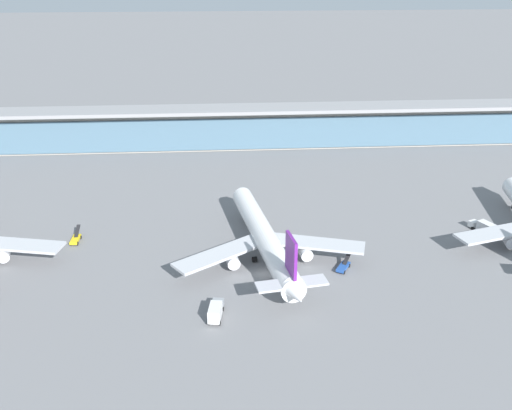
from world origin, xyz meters
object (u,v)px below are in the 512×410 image
at_px(service_truck_near_nose_white, 484,227).
at_px(service_truck_under_wing_yellow, 76,239).
at_px(airliner_centre_stand, 265,239).
at_px(service_truck_mid_apron_grey, 216,311).
at_px(service_truck_by_tail_blue, 344,266).

bearing_deg(service_truck_near_nose_white, service_truck_under_wing_yellow, 178.66).
bearing_deg(airliner_centre_stand, service_truck_under_wing_yellow, 166.27).
distance_m(service_truck_under_wing_yellow, service_truck_mid_apron_grey, 48.75).
xyz_separation_m(service_truck_under_wing_yellow, service_truck_mid_apron_grey, (34.11, -34.82, 0.88)).
xyz_separation_m(service_truck_mid_apron_grey, service_truck_by_tail_blue, (28.75, 16.82, -0.88)).
bearing_deg(service_truck_under_wing_yellow, service_truck_near_nose_white, -1.34).
distance_m(airliner_centre_stand, service_truck_mid_apron_grey, 26.55).
relative_size(service_truck_under_wing_yellow, service_truck_mid_apron_grey, 0.90).
height_order(airliner_centre_stand, service_truck_mid_apron_grey, airliner_centre_stand).
height_order(service_truck_near_nose_white, service_truck_by_tail_blue, service_truck_near_nose_white).
bearing_deg(airliner_centre_stand, service_truck_mid_apron_grey, -116.25).
bearing_deg(service_truck_by_tail_blue, service_truck_mid_apron_grey, -149.67).
height_order(airliner_centre_stand, service_truck_near_nose_white, airliner_centre_stand).
xyz_separation_m(airliner_centre_stand, service_truck_mid_apron_grey, (-11.66, -23.64, -3.19)).
bearing_deg(service_truck_under_wing_yellow, service_truck_mid_apron_grey, -45.59).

